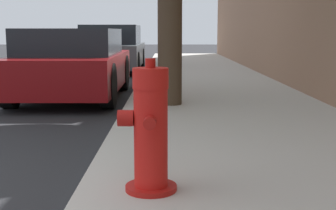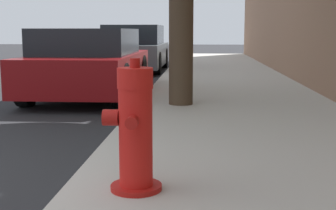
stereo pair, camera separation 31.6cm
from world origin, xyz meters
name	(u,v)px [view 2 (the right image)]	position (x,y,z in m)	size (l,w,h in m)	color
fire_hydrant	(135,131)	(2.50, 0.33, 0.55)	(0.40, 0.40, 0.90)	#A91511
parked_car_near	(89,64)	(0.91, 5.70, 0.62)	(1.76, 3.81, 1.25)	maroon
parked_car_mid	(135,49)	(0.94, 11.53, 0.67)	(1.77, 4.17, 1.38)	#4C5156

